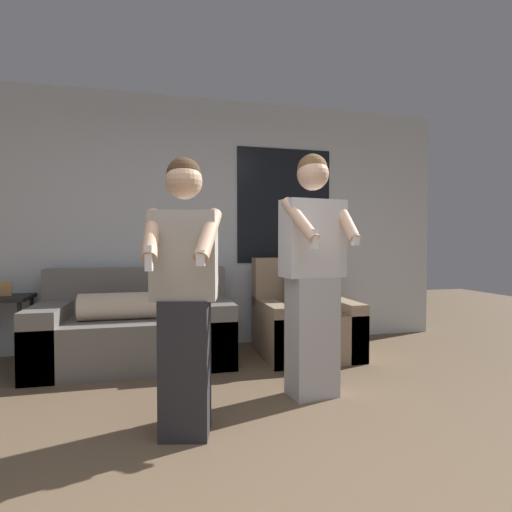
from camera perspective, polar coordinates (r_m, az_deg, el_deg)
name	(u,v)px	position (r m, az deg, el deg)	size (l,w,h in m)	color
wall_back	(185,222)	(4.43, -10.09, 4.81)	(6.07, 0.07, 2.70)	silver
couch	(137,329)	(3.99, -16.65, -9.98)	(1.75, 0.95, 0.87)	slate
armchair	(304,322)	(4.13, 6.88, -9.35)	(0.92, 0.87, 0.97)	#937A60
side_table	(4,307)	(4.41, -32.34, -6.22)	(0.44, 0.44, 0.78)	black
person_left	(185,294)	(2.35, -10.16, -5.37)	(0.45, 0.52, 1.61)	#28282D
person_right	(313,273)	(2.94, 8.10, -2.45)	(0.51, 0.50, 1.77)	#B2B2B7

